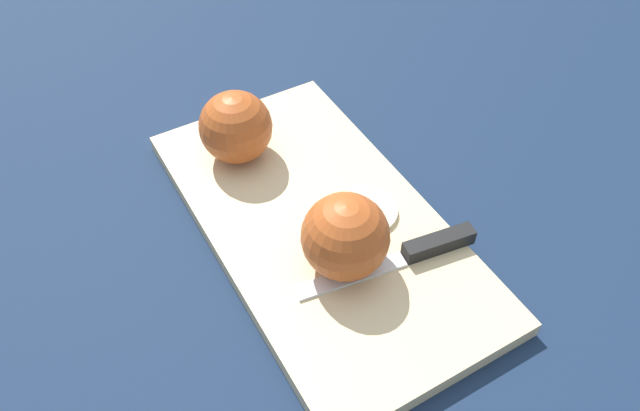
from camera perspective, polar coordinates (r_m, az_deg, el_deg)
The scene contains 6 objects.
ground_plane at distance 0.64m, azimuth 0.00°, elevation -2.31°, with size 4.00×4.00×0.00m, color #14233D.
cutting_board at distance 0.63m, azimuth 0.00°, elevation -1.77°, with size 0.43×0.27×0.02m.
apple_half_left at distance 0.67m, azimuth -7.70°, elevation 7.10°, with size 0.08×0.08×0.08m.
apple_half_right at distance 0.56m, azimuth 2.61°, elevation -2.74°, with size 0.08×0.08×0.08m.
knife at distance 0.60m, azimuth 9.11°, elevation -4.05°, with size 0.02×0.18×0.02m.
apple_slice at distance 0.63m, azimuth 4.38°, elevation -0.54°, with size 0.06×0.06×0.01m.
Camera 1 is at (0.38, -0.15, 0.49)m, focal length 35.00 mm.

